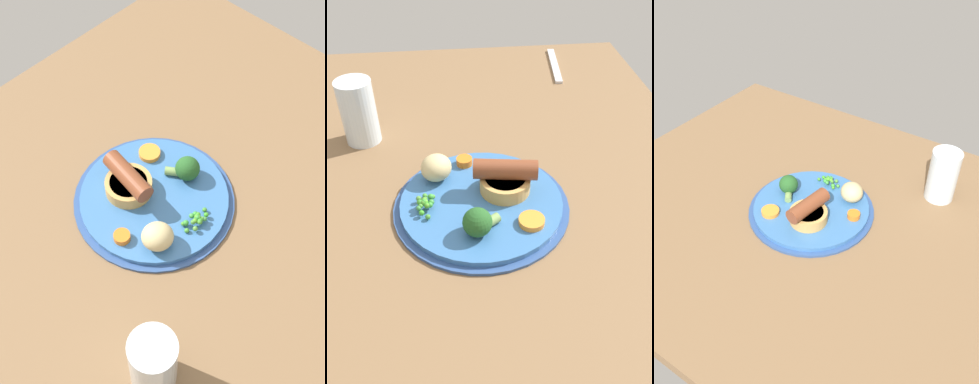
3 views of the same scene
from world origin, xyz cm
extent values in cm
cube|color=brown|center=(0.00, 0.00, 1.50)|extent=(110.00, 80.00, 3.00)
cylinder|color=#2D4C84|center=(-5.32, 0.00, 3.25)|extent=(26.41, 26.41, 0.50)
cylinder|color=#386BA8|center=(-5.32, 0.00, 3.70)|extent=(24.29, 24.29, 1.40)
cylinder|color=tan|center=(-3.36, -3.82, 5.59)|extent=(7.68, 7.68, 2.38)
cylinder|color=#472614|center=(-3.36, -3.82, 6.63)|extent=(6.15, 6.15, 0.30)
cylinder|color=brown|center=(-3.36, -3.82, 8.31)|extent=(4.45, 9.84, 3.07)
sphere|color=#47912D|center=(-6.53, 8.46, 5.73)|extent=(0.83, 0.83, 0.83)
sphere|color=green|center=(-6.82, 7.56, 5.48)|extent=(0.84, 0.84, 0.84)
sphere|color=#3C843E|center=(-7.20, 9.18, 5.35)|extent=(0.75, 0.75, 0.75)
sphere|color=#3F882D|center=(-8.69, 7.91, 4.94)|extent=(0.77, 0.77, 0.77)
sphere|color=#46992A|center=(-6.40, 8.21, 5.77)|extent=(0.88, 0.88, 0.88)
sphere|color=#488D26|center=(-6.98, 7.98, 5.54)|extent=(0.82, 0.82, 0.82)
sphere|color=#459026|center=(-4.43, 7.17, 4.94)|extent=(0.70, 0.70, 0.70)
sphere|color=#428231|center=(-5.44, 8.27, 5.44)|extent=(0.77, 0.77, 0.77)
sphere|color=#438C30|center=(-6.16, 9.06, 5.55)|extent=(0.85, 0.85, 0.85)
sphere|color=#369226|center=(-6.87, 8.06, 5.58)|extent=(0.81, 0.81, 0.81)
sphere|color=green|center=(-4.72, 7.47, 5.19)|extent=(0.93, 0.93, 0.93)
sphere|color=green|center=(-8.03, 8.79, 5.18)|extent=(0.80, 0.80, 0.80)
sphere|color=#36882A|center=(-6.29, 8.98, 5.60)|extent=(0.89, 0.89, 0.89)
sphere|color=#4A9938|center=(-6.88, 8.88, 5.49)|extent=(0.72, 0.72, 0.72)
sphere|color=green|center=(-6.39, 8.34, 5.80)|extent=(0.85, 0.85, 0.85)
sphere|color=#3A903E|center=(-6.17, 7.35, 5.44)|extent=(0.83, 0.83, 0.83)
sphere|color=#4E9527|center=(-5.80, 8.39, 5.59)|extent=(0.82, 0.82, 0.82)
sphere|color=#4E8C37|center=(-4.93, 9.24, 5.20)|extent=(0.82, 0.82, 0.82)
sphere|color=#428E33|center=(-3.97, 8.36, 4.80)|extent=(0.80, 0.80, 0.80)
sphere|color=#235623|center=(-12.05, 1.15, 6.45)|extent=(4.11, 4.11, 4.11)
cylinder|color=#7A9E56|center=(-10.65, -0.88, 5.12)|extent=(2.59, 2.86, 1.44)
ellipsoid|color=#CCB77F|center=(0.60, 6.48, 6.48)|extent=(6.78, 6.72, 4.17)
cylinder|color=orange|center=(3.78, 1.95, 4.99)|extent=(3.43, 3.43, 1.19)
cylinder|color=orange|center=(-11.00, -6.55, 4.84)|extent=(4.86, 4.86, 0.89)
cylinder|color=silver|center=(15.10, 19.62, 8.80)|extent=(6.25, 6.25, 11.60)
camera|label=1|loc=(29.21, 34.66, 76.13)|focal=50.00mm
camera|label=2|loc=(-52.73, 3.97, 47.08)|focal=40.00mm
camera|label=3|loc=(33.19, -54.88, 63.99)|focal=40.00mm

